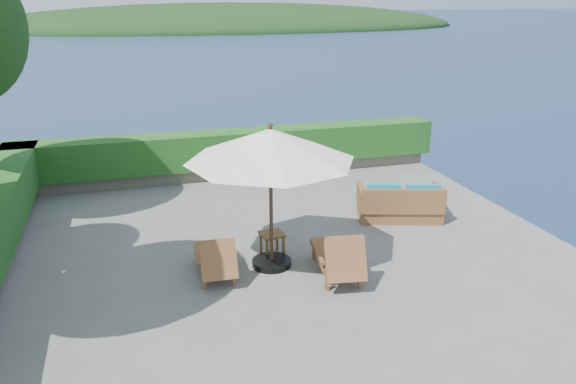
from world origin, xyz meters
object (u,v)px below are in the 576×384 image
object	(u,v)px
patio_umbrella	(270,146)
lounge_right	(338,256)
side_table	(272,237)
lounge_left	(215,257)
wicker_loveseat	(400,204)

from	to	relation	value
patio_umbrella	lounge_right	size ratio (longest dim) A/B	1.88
patio_umbrella	lounge_right	world-z (taller)	patio_umbrella
patio_umbrella	side_table	xyz separation A→B (m)	(0.13, 0.46, -2.02)
lounge_left	side_table	bearing A→B (deg)	26.65
side_table	wicker_loveseat	distance (m)	3.55
lounge_right	wicker_loveseat	xyz separation A→B (m)	(2.45, 2.30, -0.06)
lounge_left	wicker_loveseat	size ratio (longest dim) A/B	0.75
lounge_left	side_table	xyz separation A→B (m)	(1.25, 0.58, 0.02)
lounge_left	wicker_loveseat	distance (m)	4.92
lounge_right	side_table	bearing A→B (deg)	135.42
patio_umbrella	side_table	distance (m)	2.07
patio_umbrella	side_table	bearing A→B (deg)	73.99
wicker_loveseat	side_table	bearing A→B (deg)	-146.06
lounge_right	wicker_loveseat	world-z (taller)	lounge_right
lounge_left	side_table	size ratio (longest dim) A/B	3.19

